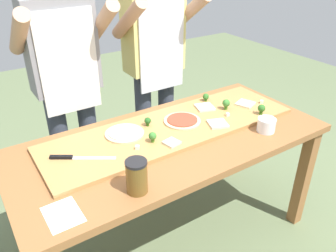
# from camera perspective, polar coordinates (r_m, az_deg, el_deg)

# --- Properties ---
(ground_plane) EXTENTS (8.00, 8.00, 0.00)m
(ground_plane) POSITION_cam_1_polar(r_m,az_deg,el_deg) (2.35, 0.44, -18.25)
(ground_plane) COLOR #60704C
(prep_table) EXTENTS (1.74, 0.78, 0.77)m
(prep_table) POSITION_cam_1_polar(r_m,az_deg,el_deg) (1.91, 0.52, -4.57)
(prep_table) COLOR brown
(prep_table) RESTS_ON ground
(cutting_board) EXTENTS (1.49, 0.45, 0.02)m
(cutting_board) POSITION_cam_1_polar(r_m,az_deg,el_deg) (1.93, 0.72, -0.34)
(cutting_board) COLOR #B27F47
(cutting_board) RESTS_ON prep_table
(chefs_knife) EXTENTS (0.28, 0.19, 0.02)m
(chefs_knife) POSITION_cam_1_polar(r_m,az_deg,el_deg) (1.72, -15.61, -5.12)
(chefs_knife) COLOR #B7BABF
(chefs_knife) RESTS_ON cutting_board
(pizza_whole_cheese_artichoke) EXTENTS (0.21, 0.21, 0.02)m
(pizza_whole_cheese_artichoke) POSITION_cam_1_polar(r_m,az_deg,el_deg) (1.86, -7.32, -1.18)
(pizza_whole_cheese_artichoke) COLOR beige
(pizza_whole_cheese_artichoke) RESTS_ON cutting_board
(pizza_whole_tomato_red) EXTENTS (0.22, 0.22, 0.02)m
(pizza_whole_tomato_red) POSITION_cam_1_polar(r_m,az_deg,el_deg) (1.98, 2.40, 0.93)
(pizza_whole_tomato_red) COLOR beige
(pizza_whole_tomato_red) RESTS_ON cutting_board
(pizza_slice_near_left) EXTENTS (0.13, 0.13, 0.01)m
(pizza_slice_near_left) POSITION_cam_1_polar(r_m,az_deg,el_deg) (2.15, 6.19, 3.16)
(pizza_slice_near_left) COLOR beige
(pizza_slice_near_left) RESTS_ON cutting_board
(pizza_slice_far_left) EXTENTS (0.13, 0.13, 0.01)m
(pizza_slice_far_left) POSITION_cam_1_polar(r_m,az_deg,el_deg) (2.24, 12.86, 3.68)
(pizza_slice_far_left) COLOR beige
(pizza_slice_far_left) RESTS_ON cutting_board
(pizza_slice_far_right) EXTENTS (0.09, 0.09, 0.01)m
(pizza_slice_far_right) POSITION_cam_1_polar(r_m,az_deg,el_deg) (1.77, 0.60, -2.80)
(pizza_slice_far_right) COLOR beige
(pizza_slice_far_right) RESTS_ON cutting_board
(pizza_slice_near_right) EXTENTS (0.13, 0.13, 0.01)m
(pizza_slice_near_right) POSITION_cam_1_polar(r_m,az_deg,el_deg) (1.97, 8.35, 0.38)
(pizza_slice_near_right) COLOR beige
(pizza_slice_near_right) RESTS_ON cutting_board
(broccoli_floret_back_left) EXTENTS (0.04, 0.04, 0.05)m
(broccoli_floret_back_left) POSITION_cam_1_polar(r_m,az_deg,el_deg) (1.93, -3.44, 0.84)
(broccoli_floret_back_left) COLOR #2C5915
(broccoli_floret_back_left) RESTS_ON cutting_board
(broccoli_floret_front_mid) EXTENTS (0.05, 0.05, 0.06)m
(broccoli_floret_front_mid) POSITION_cam_1_polar(r_m,az_deg,el_deg) (2.12, 15.43, 2.84)
(broccoli_floret_front_mid) COLOR #366618
(broccoli_floret_front_mid) RESTS_ON cutting_board
(broccoli_floret_back_mid) EXTENTS (0.04, 0.04, 0.06)m
(broccoli_floret_back_mid) POSITION_cam_1_polar(r_m,az_deg,el_deg) (1.77, -2.60, -1.74)
(broccoli_floret_back_mid) COLOR #3F7220
(broccoli_floret_back_mid) RESTS_ON cutting_board
(broccoli_floret_center_right) EXTENTS (0.05, 0.05, 0.07)m
(broccoli_floret_center_right) POSITION_cam_1_polar(r_m,az_deg,el_deg) (2.14, 9.75, 3.76)
(broccoli_floret_center_right) COLOR #3F7220
(broccoli_floret_center_right) RESTS_ON cutting_board
(broccoli_floret_back_right) EXTENTS (0.04, 0.04, 0.05)m
(broccoli_floret_back_right) POSITION_cam_1_polar(r_m,az_deg,el_deg) (2.24, 6.38, 4.89)
(broccoli_floret_back_right) COLOR #366618
(broccoli_floret_back_right) RESTS_ON cutting_board
(cheese_crumble_a) EXTENTS (0.02, 0.02, 0.02)m
(cheese_crumble_a) POSITION_cam_1_polar(r_m,az_deg,el_deg) (2.07, 10.04, 1.89)
(cheese_crumble_a) COLOR silver
(cheese_crumble_a) RESTS_ON cutting_board
(cheese_crumble_b) EXTENTS (0.03, 0.03, 0.02)m
(cheese_crumble_b) POSITION_cam_1_polar(r_m,az_deg,el_deg) (1.73, -5.17, -3.60)
(cheese_crumble_b) COLOR white
(cheese_crumble_b) RESTS_ON cutting_board
(cheese_crumble_c) EXTENTS (0.03, 0.03, 0.02)m
(cheese_crumble_c) POSITION_cam_1_polar(r_m,az_deg,el_deg) (2.29, 15.47, 3.96)
(cheese_crumble_c) COLOR silver
(cheese_crumble_c) RESTS_ON cutting_board
(flour_cup) EXTENTS (0.10, 0.10, 0.08)m
(flour_cup) POSITION_cam_1_polar(r_m,az_deg,el_deg) (1.99, 16.17, 0.06)
(flour_cup) COLOR white
(flour_cup) RESTS_ON prep_table
(sauce_jar) EXTENTS (0.09, 0.09, 0.15)m
(sauce_jar) POSITION_cam_1_polar(r_m,az_deg,el_deg) (1.45, -5.27, -8.43)
(sauce_jar) COLOR brown
(sauce_jar) RESTS_ON prep_table
(recipe_note) EXTENTS (0.14, 0.18, 0.00)m
(recipe_note) POSITION_cam_1_polar(r_m,az_deg,el_deg) (1.45, -17.25, -14.00)
(recipe_note) COLOR white
(recipe_note) RESTS_ON prep_table
(cook_left) EXTENTS (0.54, 0.39, 1.67)m
(cook_left) POSITION_cam_1_polar(r_m,az_deg,el_deg) (2.18, -16.82, 8.35)
(cook_left) COLOR #333847
(cook_left) RESTS_ON ground
(cook_right) EXTENTS (0.54, 0.39, 1.67)m
(cook_right) POSITION_cam_1_polar(r_m,az_deg,el_deg) (2.42, -2.28, 11.56)
(cook_right) COLOR #333847
(cook_right) RESTS_ON ground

